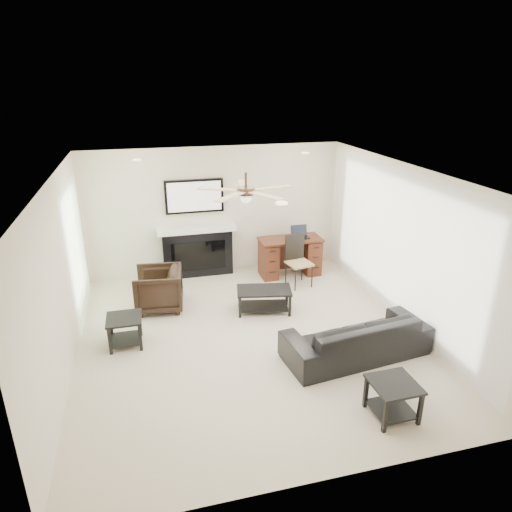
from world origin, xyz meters
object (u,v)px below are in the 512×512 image
Objects in this scene: armchair at (159,289)px; coffee_table at (264,300)px; fireplace_unit at (197,229)px; desk at (290,257)px; sofa at (356,337)px.

coffee_table is (1.70, -0.55, -0.16)m from armchair.
desk is at bearing -13.93° from fireplace_unit.
fireplace_unit is 1.91m from desk.
armchair is 1.79m from coffee_table.
armchair is 0.87× the size of coffee_table.
coffee_table is at bearing -64.58° from fireplace_unit.
desk is (0.01, 2.97, 0.08)m from sofa.
armchair is 0.41× the size of fireplace_unit.
fireplace_unit is at bearing 166.07° from desk.
fireplace_unit reaches higher than armchair.
armchair is at bearing -46.68° from sofa.
armchair is at bearing 173.37° from coffee_table.
desk is at bearing 114.19° from armchair.
desk is (2.61, 0.82, 0.02)m from armchair.
fireplace_unit reaches higher than coffee_table.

